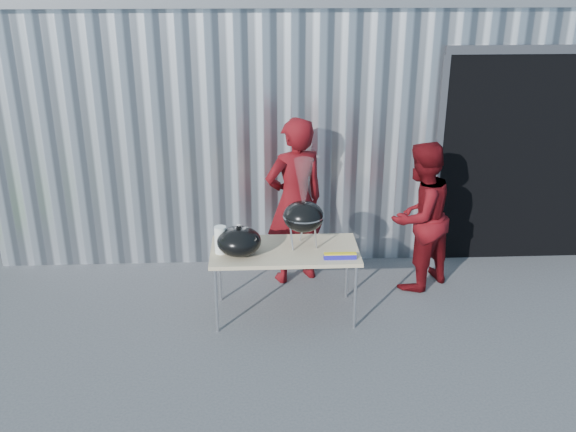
{
  "coord_description": "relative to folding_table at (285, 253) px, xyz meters",
  "views": [
    {
      "loc": [
        -0.05,
        -5.48,
        3.5
      ],
      "look_at": [
        0.24,
        0.57,
        1.05
      ],
      "focal_mm": 40.0,
      "sensor_mm": 36.0,
      "label": 1
    }
  ],
  "objects": [
    {
      "name": "ground",
      "position": [
        -0.2,
        -0.42,
        -0.71
      ],
      "size": [
        80.0,
        80.0,
        0.0
      ],
      "primitive_type": "plane",
      "color": "#434346"
    },
    {
      "name": "person_bystander",
      "position": [
        1.51,
        0.58,
        0.14
      ],
      "size": [
        1.04,
        1.01,
        1.69
      ],
      "primitive_type": "imported",
      "rotation": [
        0.0,
        0.0,
        3.79
      ],
      "color": "#55090E",
      "rests_on": "ground"
    },
    {
      "name": "building",
      "position": [
        0.72,
        4.17,
        0.83
      ],
      "size": [
        8.2,
        6.2,
        3.1
      ],
      "color": "silver",
      "rests_on": "ground"
    },
    {
      "name": "grill_lid",
      "position": [
        -0.46,
        -0.1,
        0.18
      ],
      "size": [
        0.44,
        0.44,
        0.32
      ],
      "color": "black",
      "rests_on": "folding_table"
    },
    {
      "name": "folding_table",
      "position": [
        0.0,
        0.0,
        0.0
      ],
      "size": [
        1.5,
        0.75,
        0.75
      ],
      "color": "tan",
      "rests_on": "ground"
    },
    {
      "name": "kettle_grill",
      "position": [
        0.19,
        0.06,
        0.46
      ],
      "size": [
        0.42,
        0.42,
        0.93
      ],
      "color": "black",
      "rests_on": "folding_table"
    },
    {
      "name": "white_tub",
      "position": [
        -0.55,
        0.19,
        0.09
      ],
      "size": [
        0.2,
        0.15,
        0.1
      ],
      "primitive_type": "cube",
      "color": "white",
      "rests_on": "folding_table"
    },
    {
      "name": "foil_box",
      "position": [
        0.53,
        -0.25,
        0.07
      ],
      "size": [
        0.32,
        0.05,
        0.06
      ],
      "color": "#1D189D",
      "rests_on": "folding_table"
    },
    {
      "name": "paper_towels",
      "position": [
        -0.64,
        -0.05,
        0.18
      ],
      "size": [
        0.12,
        0.12,
        0.28
      ],
      "primitive_type": "cylinder",
      "color": "white",
      "rests_on": "folding_table"
    },
    {
      "name": "person_cook",
      "position": [
        0.15,
        0.81,
        0.25
      ],
      "size": [
        0.82,
        0.69,
        1.92
      ],
      "primitive_type": "imported",
      "rotation": [
        0.0,
        0.0,
        3.52
      ],
      "color": "#55090E",
      "rests_on": "ground"
    }
  ]
}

